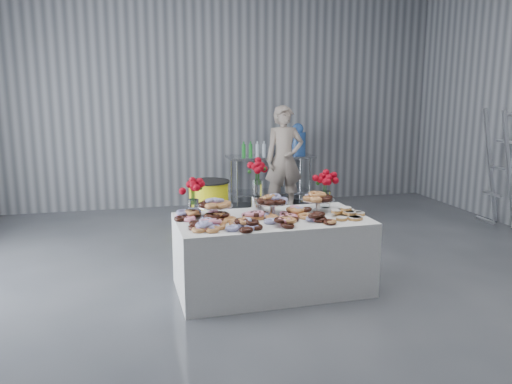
# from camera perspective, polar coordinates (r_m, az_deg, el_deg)

# --- Properties ---
(ground) EXTENTS (9.00, 9.00, 0.00)m
(ground) POSITION_cam_1_polar(r_m,az_deg,el_deg) (4.93, 5.21, -12.44)
(ground) COLOR #3A3C42
(ground) RESTS_ON ground
(room_walls) EXTENTS (8.04, 9.04, 4.02)m
(room_walls) POSITION_cam_1_polar(r_m,az_deg,el_deg) (4.55, 2.08, 19.59)
(room_walls) COLOR gray
(room_walls) RESTS_ON ground
(display_table) EXTENTS (1.92, 1.04, 0.75)m
(display_table) POSITION_cam_1_polar(r_m,az_deg,el_deg) (5.11, 1.81, -7.06)
(display_table) COLOR white
(display_table) RESTS_ON ground
(prep_table) EXTENTS (1.50, 0.60, 0.90)m
(prep_table) POSITION_cam_1_polar(r_m,az_deg,el_deg) (8.79, 1.64, 2.38)
(prep_table) COLOR silver
(prep_table) RESTS_ON ground
(donut_mounds) EXTENTS (1.82, 0.83, 0.09)m
(donut_mounds) POSITION_cam_1_polar(r_m,az_deg,el_deg) (4.94, 2.00, -2.61)
(donut_mounds) COLOR #C18846
(donut_mounds) RESTS_ON display_table
(cake_stand_left) EXTENTS (0.36, 0.36, 0.17)m
(cake_stand_left) POSITION_cam_1_polar(r_m,az_deg,el_deg) (4.98, -4.72, -1.41)
(cake_stand_left) COLOR silver
(cake_stand_left) RESTS_ON display_table
(cake_stand_mid) EXTENTS (0.36, 0.36, 0.17)m
(cake_stand_mid) POSITION_cam_1_polar(r_m,az_deg,el_deg) (5.12, 1.89, -1.02)
(cake_stand_mid) COLOR silver
(cake_stand_mid) RESTS_ON display_table
(cake_stand_right) EXTENTS (0.36, 0.36, 0.17)m
(cake_stand_right) POSITION_cam_1_polar(r_m,az_deg,el_deg) (5.29, 7.07, -0.71)
(cake_stand_right) COLOR silver
(cake_stand_right) RESTS_ON display_table
(danish_pile) EXTENTS (0.48, 0.48, 0.11)m
(danish_pile) POSITION_cam_1_polar(r_m,az_deg,el_deg) (5.12, 10.39, -2.19)
(danish_pile) COLOR white
(danish_pile) RESTS_ON display_table
(bouquet_left) EXTENTS (0.26, 0.26, 0.42)m
(bouquet_left) POSITION_cam_1_polar(r_m,az_deg,el_deg) (5.02, -7.21, 0.45)
(bouquet_left) COLOR white
(bouquet_left) RESTS_ON display_table
(bouquet_right) EXTENTS (0.26, 0.26, 0.42)m
(bouquet_right) POSITION_cam_1_polar(r_m,az_deg,el_deg) (5.45, 7.98, 1.30)
(bouquet_right) COLOR white
(bouquet_right) RESTS_ON display_table
(bouquet_center) EXTENTS (0.26, 0.26, 0.57)m
(bouquet_center) POSITION_cam_1_polar(r_m,az_deg,el_deg) (5.24, 0.21, 1.92)
(bouquet_center) COLOR silver
(bouquet_center) RESTS_ON display_table
(water_jug) EXTENTS (0.28, 0.28, 0.55)m
(water_jug) POSITION_cam_1_polar(r_m,az_deg,el_deg) (8.87, 4.78, 5.88)
(water_jug) COLOR #3C71CE
(water_jug) RESTS_ON prep_table
(drink_bottles) EXTENTS (0.54, 0.08, 0.27)m
(drink_bottles) POSITION_cam_1_polar(r_m,az_deg,el_deg) (8.56, -0.24, 4.95)
(drink_bottles) COLOR #268C33
(drink_bottles) RESTS_ON prep_table
(person) EXTENTS (0.66, 0.44, 1.78)m
(person) POSITION_cam_1_polar(r_m,az_deg,el_deg) (8.27, 3.25, 3.70)
(person) COLOR #CC8C93
(person) RESTS_ON ground
(trash_barrel) EXTENTS (0.60, 0.60, 0.77)m
(trash_barrel) POSITION_cam_1_polar(r_m,az_deg,el_deg) (7.10, -5.40, -1.75)
(trash_barrel) COLOR #FDF415
(trash_barrel) RESTS_ON ground
(stepladder) EXTENTS (0.60, 0.45, 1.78)m
(stepladder) POSITION_cam_1_polar(r_m,az_deg,el_deg) (8.21, 26.04, 2.47)
(stepladder) COLOR silver
(stepladder) RESTS_ON ground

